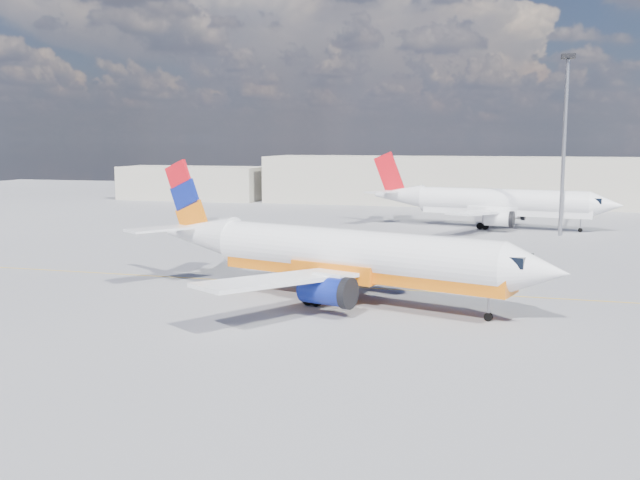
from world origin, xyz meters
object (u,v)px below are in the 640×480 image
(second_jet, at_px, (494,203))
(traffic_cone, at_px, (313,300))
(gse_tug, at_px, (497,278))
(main_jet, at_px, (341,255))

(second_jet, relative_size, traffic_cone, 60.52)
(second_jet, xyz_separation_m, gse_tug, (1.47, -37.08, -2.37))
(main_jet, bearing_deg, gse_tug, 52.84)
(gse_tug, bearing_deg, traffic_cone, -126.46)
(main_jet, distance_m, second_jet, 45.30)
(main_jet, distance_m, traffic_cone, 3.62)
(second_jet, bearing_deg, traffic_cone, -93.20)
(gse_tug, bearing_deg, second_jet, 108.91)
(main_jet, relative_size, traffic_cone, 61.21)
(gse_tug, height_order, traffic_cone, gse_tug)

